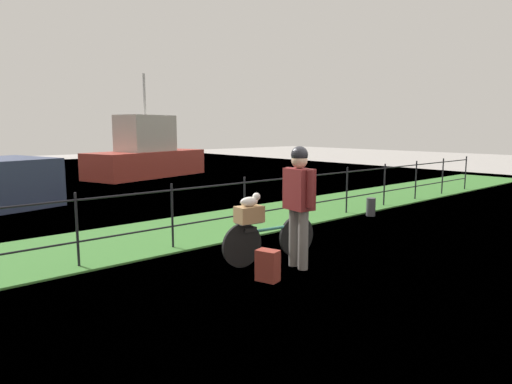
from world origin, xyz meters
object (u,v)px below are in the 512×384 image
(terrier_dog, at_px, (251,201))
(bicycle_main, at_px, (269,239))
(backpack_on_paving, at_px, (268,266))
(moored_boat_mid, at_px, (146,155))
(wooden_crate, at_px, (249,214))
(mooring_bollard, at_px, (371,207))
(cyclist_person, at_px, (299,196))

(terrier_dog, bearing_deg, bicycle_main, -7.29)
(terrier_dog, xyz_separation_m, backpack_on_paving, (-0.27, -0.64, -0.73))
(moored_boat_mid, bearing_deg, backpack_on_paving, -111.67)
(wooden_crate, relative_size, mooring_bollard, 0.94)
(bicycle_main, xyz_separation_m, wooden_crate, (-0.34, 0.04, 0.40))
(wooden_crate, bearing_deg, mooring_bollard, 12.69)
(bicycle_main, distance_m, moored_boat_mid, 12.50)
(mooring_bollard, distance_m, moored_boat_mid, 10.71)
(wooden_crate, distance_m, cyclist_person, 0.73)
(wooden_crate, height_order, moored_boat_mid, moored_boat_mid)
(backpack_on_paving, bearing_deg, terrier_dog, -39.09)
(wooden_crate, distance_m, mooring_bollard, 4.52)
(moored_boat_mid, bearing_deg, cyclist_person, -108.99)
(backpack_on_paving, bearing_deg, moored_boat_mid, -37.89)
(cyclist_person, bearing_deg, moored_boat_mid, 71.01)
(backpack_on_paving, height_order, mooring_bollard, backpack_on_paving)
(wooden_crate, distance_m, backpack_on_paving, 0.87)
(cyclist_person, relative_size, moored_boat_mid, 0.32)
(bicycle_main, xyz_separation_m, mooring_bollard, (4.04, 1.03, -0.13))
(cyclist_person, height_order, backpack_on_paving, cyclist_person)
(backpack_on_paving, relative_size, moored_boat_mid, 0.08)
(cyclist_person, distance_m, backpack_on_paving, 1.07)
(moored_boat_mid, bearing_deg, bicycle_main, -110.17)
(cyclist_person, distance_m, moored_boat_mid, 12.89)
(bicycle_main, relative_size, wooden_crate, 4.26)
(bicycle_main, height_order, backpack_on_paving, bicycle_main)
(bicycle_main, distance_m, terrier_dog, 0.68)
(wooden_crate, height_order, terrier_dog, terrier_dog)
(terrier_dog, bearing_deg, backpack_on_paving, -112.86)
(wooden_crate, relative_size, moored_boat_mid, 0.07)
(bicycle_main, relative_size, mooring_bollard, 3.99)
(moored_boat_mid, bearing_deg, mooring_bollard, -91.44)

